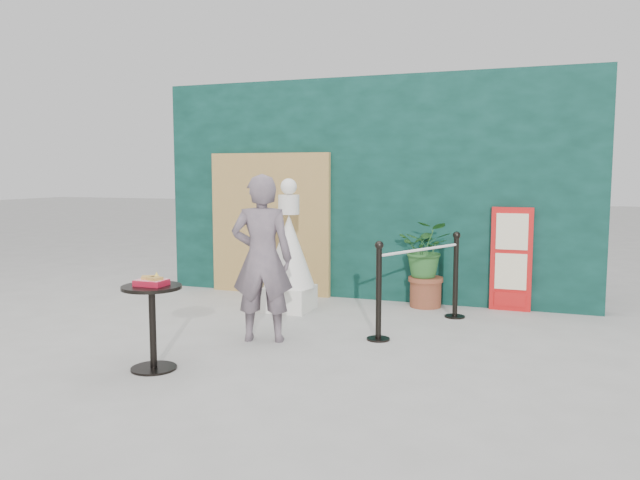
% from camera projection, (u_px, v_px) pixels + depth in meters
% --- Properties ---
extents(ground, '(60.00, 60.00, 0.00)m').
position_uv_depth(ground, '(275.00, 361.00, 5.74)').
color(ground, '#ADAAA5').
rests_on(ground, ground).
extents(back_wall, '(6.00, 0.30, 3.00)m').
position_uv_depth(back_wall, '(369.00, 189.00, 8.52)').
color(back_wall, black).
rests_on(back_wall, ground).
extents(bamboo_fence, '(1.80, 0.08, 2.00)m').
position_uv_depth(bamboo_fence, '(270.00, 224.00, 8.85)').
color(bamboo_fence, tan).
rests_on(bamboo_fence, ground).
extents(woman, '(0.72, 0.57, 1.71)m').
position_uv_depth(woman, '(262.00, 258.00, 6.35)').
color(woman, slate).
rests_on(woman, ground).
extents(menu_board, '(0.50, 0.07, 1.30)m').
position_uv_depth(menu_board, '(511.00, 259.00, 7.77)').
color(menu_board, red).
rests_on(menu_board, ground).
extents(statue, '(0.65, 0.65, 1.66)m').
position_uv_depth(statue, '(289.00, 257.00, 7.79)').
color(statue, white).
rests_on(statue, ground).
extents(cafe_table, '(0.52, 0.52, 0.75)m').
position_uv_depth(cafe_table, '(152.00, 314.00, 5.45)').
color(cafe_table, black).
rests_on(cafe_table, ground).
extents(food_basket, '(0.26, 0.19, 0.11)m').
position_uv_depth(food_basket, '(152.00, 281.00, 5.42)').
color(food_basket, '#AE122A').
rests_on(food_basket, cafe_table).
extents(planter, '(0.66, 0.57, 1.12)m').
position_uv_depth(planter, '(426.00, 257.00, 7.99)').
color(planter, brown).
rests_on(planter, ground).
extents(stanchion_barrier, '(0.84, 1.54, 1.03)m').
position_uv_depth(stanchion_barrier, '(420.00, 284.00, 6.91)').
color(stanchion_barrier, black).
rests_on(stanchion_barrier, ground).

